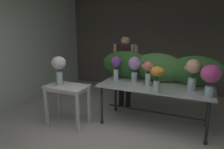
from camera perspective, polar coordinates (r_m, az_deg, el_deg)
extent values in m
plane|color=beige|center=(4.95, 7.09, -10.03)|extent=(8.60, 8.60, 0.00)
cube|color=#5B564C|center=(6.45, 12.51, 8.35)|extent=(5.62, 0.12, 2.82)
cube|color=silver|center=(5.98, -19.48, 7.46)|extent=(0.12, 4.03, 2.82)
cube|color=#B5C2BF|center=(4.22, 11.08, -3.09)|extent=(2.10, 0.90, 0.02)
cylinder|color=#2D2D33|center=(4.34, -2.66, -7.93)|extent=(0.05, 0.05, 0.77)
sphere|color=#2D2D33|center=(4.48, -2.61, -12.16)|extent=(0.07, 0.07, 0.07)
cylinder|color=#2D2D33|center=(3.95, 23.43, -11.40)|extent=(0.05, 0.05, 0.77)
sphere|color=#2D2D33|center=(4.11, 22.93, -15.91)|extent=(0.07, 0.07, 0.07)
cylinder|color=#2D2D33|center=(4.93, 0.94, -5.16)|extent=(0.05, 0.05, 0.77)
sphere|color=#2D2D33|center=(5.06, 0.93, -8.97)|extent=(0.07, 0.07, 0.07)
cylinder|color=#2D2D33|center=(4.60, 23.54, -7.83)|extent=(0.05, 0.05, 0.77)
sphere|color=#2D2D33|center=(4.74, 23.12, -11.84)|extent=(0.07, 0.07, 0.07)
cylinder|color=#2D2D33|center=(4.40, 10.77, -9.48)|extent=(1.90, 0.03, 0.03)
cube|color=white|center=(4.30, -11.58, -3.02)|extent=(0.79, 0.50, 0.03)
cube|color=white|center=(4.31, -11.55, -3.60)|extent=(0.73, 0.44, 0.06)
cube|color=white|center=(4.48, -16.62, -7.94)|extent=(0.05, 0.05, 0.75)
cube|color=white|center=(4.08, -8.87, -9.69)|extent=(0.05, 0.05, 0.75)
cube|color=white|center=(4.78, -13.41, -6.33)|extent=(0.05, 0.05, 0.75)
cube|color=white|center=(4.41, -5.96, -7.75)|extent=(0.05, 0.05, 0.75)
cylinder|color=#232328|center=(5.23, 2.42, -3.47)|extent=(0.12, 0.12, 0.87)
cylinder|color=#232328|center=(5.17, 4.22, -3.69)|extent=(0.12, 0.12, 0.87)
cube|color=silver|center=(5.03, 3.43, 4.39)|extent=(0.41, 0.22, 0.59)
cube|color=black|center=(4.93, 2.96, 3.73)|extent=(0.35, 0.02, 0.71)
cylinder|color=tan|center=(5.12, 0.81, 4.80)|extent=(0.09, 0.09, 0.55)
cylinder|color=tan|center=(4.95, 6.14, 4.41)|extent=(0.09, 0.09, 0.55)
sphere|color=tan|center=(4.98, 3.50, 8.76)|extent=(0.20, 0.20, 0.20)
ellipsoid|color=black|center=(4.99, 3.59, 9.52)|extent=(0.15, 0.15, 0.09)
ellipsoid|color=#2D6028|center=(4.64, 3.80, 2.51)|extent=(1.08, 0.24, 0.58)
ellipsoid|color=#477F3D|center=(4.47, 11.77, 1.76)|extent=(1.04, 0.28, 0.58)
ellipsoid|color=#387033|center=(4.39, 21.00, 0.84)|extent=(0.99, 0.32, 0.57)
cylinder|color=silver|center=(4.10, 19.85, -2.40)|extent=(0.14, 0.14, 0.23)
cylinder|color=#9EBCB2|center=(4.12, 19.78, -3.25)|extent=(0.13, 0.13, 0.10)
cylinder|color=#28562D|center=(4.07, 20.26, -1.50)|extent=(0.01, 0.01, 0.35)
cylinder|color=#28562D|center=(4.11, 20.06, -1.36)|extent=(0.01, 0.01, 0.35)
cylinder|color=#28562D|center=(4.09, 19.46, -1.38)|extent=(0.01, 0.01, 0.35)
cylinder|color=#28562D|center=(4.05, 19.90, -1.57)|extent=(0.01, 0.01, 0.35)
ellipsoid|color=#F4B78E|center=(4.03, 20.22, 1.96)|extent=(0.24, 0.24, 0.25)
sphere|color=#F4B78E|center=(4.04, 18.72, 1.65)|extent=(0.08, 0.08, 0.08)
sphere|color=#F4B78E|center=(4.03, 21.38, 2.14)|extent=(0.07, 0.07, 0.07)
cylinder|color=silver|center=(4.52, 1.03, -0.09)|extent=(0.10, 0.10, 0.23)
cylinder|color=#9EBCB2|center=(4.53, 1.03, -0.87)|extent=(0.09, 0.09, 0.09)
cylinder|color=#2D6028|center=(4.49, 1.24, 0.50)|extent=(0.01, 0.01, 0.31)
cylinder|color=#2D6028|center=(4.53, 1.15, 0.61)|extent=(0.01, 0.01, 0.31)
cylinder|color=#2D6028|center=(4.51, 0.81, 0.54)|extent=(0.01, 0.01, 0.31)
cylinder|color=#2D6028|center=(4.49, 0.98, 0.49)|extent=(0.01, 0.01, 0.31)
ellipsoid|color=purple|center=(4.46, 1.05, 3.31)|extent=(0.18, 0.18, 0.22)
sphere|color=purple|center=(4.45, 0.31, 3.64)|extent=(0.05, 0.05, 0.05)
sphere|color=purple|center=(4.45, 2.11, 3.69)|extent=(0.06, 0.06, 0.06)
cylinder|color=silver|center=(3.83, 11.42, -3.14)|extent=(0.11, 0.11, 0.21)
cylinder|color=#9EBCB2|center=(3.84, 11.38, -3.96)|extent=(0.10, 0.10, 0.09)
cylinder|color=#2D6028|center=(3.80, 11.69, -2.27)|extent=(0.01, 0.01, 0.31)
cylinder|color=#2D6028|center=(3.82, 11.57, -2.18)|extent=(0.01, 0.01, 0.31)
cylinder|color=#2D6028|center=(3.81, 11.22, -2.20)|extent=(0.01, 0.01, 0.31)
cylinder|color=#2D6028|center=(3.79, 11.38, -2.30)|extent=(0.01, 0.01, 0.31)
ellipsoid|color=orange|center=(3.76, 11.62, 0.78)|extent=(0.23, 0.23, 0.16)
cylinder|color=silver|center=(3.91, 23.77, -3.99)|extent=(0.14, 0.14, 0.17)
cylinder|color=#9EBCB2|center=(3.92, 23.71, -4.64)|extent=(0.13, 0.13, 0.07)
cylinder|color=#28562D|center=(3.89, 24.34, -3.14)|extent=(0.01, 0.01, 0.28)
cylinder|color=#28562D|center=(3.91, 23.80, -3.00)|extent=(0.01, 0.01, 0.28)
cylinder|color=#28562D|center=(3.87, 23.71, -3.16)|extent=(0.01, 0.01, 0.28)
ellipsoid|color=#E54C9E|center=(3.84, 24.20, 0.17)|extent=(0.31, 0.31, 0.30)
sphere|color=#E54C9E|center=(3.86, 22.85, -0.01)|extent=(0.08, 0.08, 0.08)
sphere|color=#E54C9E|center=(3.84, 25.77, 0.30)|extent=(0.09, 0.09, 0.09)
cylinder|color=silver|center=(4.40, 5.73, -0.70)|extent=(0.12, 0.12, 0.20)
cylinder|color=#9EBCB2|center=(4.42, 5.72, -1.40)|extent=(0.11, 0.11, 0.08)
cylinder|color=#477F3D|center=(4.39, 6.13, -0.03)|extent=(0.01, 0.01, 0.29)
cylinder|color=#477F3D|center=(4.42, 5.84, 0.08)|extent=(0.01, 0.01, 0.29)
cylinder|color=#477F3D|center=(4.39, 5.33, -0.01)|extent=(0.01, 0.01, 0.29)
cylinder|color=#477F3D|center=(4.36, 5.61, -0.12)|extent=(0.01, 0.01, 0.29)
ellipsoid|color=#B28ED1|center=(4.34, 5.82, 2.87)|extent=(0.24, 0.24, 0.27)
sphere|color=#B28ED1|center=(4.39, 4.89, 2.30)|extent=(0.08, 0.08, 0.08)
sphere|color=#B28ED1|center=(4.29, 6.86, 2.74)|extent=(0.11, 0.11, 0.11)
cylinder|color=silver|center=(4.17, 9.22, -1.36)|extent=(0.10, 0.10, 0.24)
cylinder|color=#9EBCB2|center=(4.19, 9.19, -2.25)|extent=(0.09, 0.09, 0.10)
cylinder|color=#2D6028|center=(4.16, 9.45, -0.72)|extent=(0.01, 0.01, 0.32)
cylinder|color=#2D6028|center=(4.17, 9.32, -0.67)|extent=(0.01, 0.01, 0.32)
cylinder|color=#2D6028|center=(4.17, 8.95, -0.66)|extent=(0.01, 0.01, 0.32)
cylinder|color=#2D6028|center=(4.15, 9.20, -0.76)|extent=(0.01, 0.01, 0.32)
ellipsoid|color=#EF7A60|center=(4.11, 9.36, 2.16)|extent=(0.19, 0.19, 0.18)
sphere|color=#EF7A60|center=(4.12, 8.17, 2.12)|extent=(0.08, 0.08, 0.08)
sphere|color=#EF7A60|center=(4.07, 10.15, 2.03)|extent=(0.09, 0.09, 0.09)
ellipsoid|color=#477F3D|center=(4.17, 9.12, 0.62)|extent=(0.11, 0.06, 0.03)
cylinder|color=silver|center=(4.35, -13.37, -0.90)|extent=(0.12, 0.12, 0.26)
cylinder|color=#9EBCB2|center=(4.37, -13.32, -1.84)|extent=(0.11, 0.11, 0.11)
cylinder|color=#477F3D|center=(4.31, -13.13, -0.30)|extent=(0.01, 0.01, 0.35)
cylinder|color=#477F3D|center=(4.35, -13.28, -0.19)|extent=(0.01, 0.01, 0.35)
cylinder|color=#477F3D|center=(4.35, -13.60, -0.22)|extent=(0.01, 0.01, 0.35)
cylinder|color=#477F3D|center=(4.32, -13.57, -0.31)|extent=(0.01, 0.01, 0.35)
ellipsoid|color=white|center=(4.28, -13.60, 2.95)|extent=(0.27, 0.27, 0.24)
sphere|color=white|center=(4.23, -12.34, 3.31)|extent=(0.06, 0.06, 0.06)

